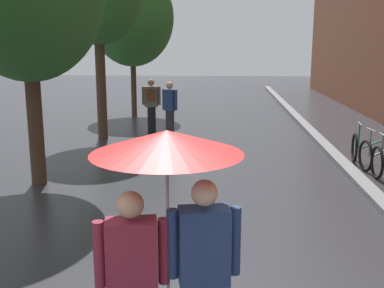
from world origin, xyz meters
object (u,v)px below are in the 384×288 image
street_tree_3 (132,17)px  pedestrian_walking_midground (151,105)px  couple_under_umbrella (168,216)px  pedestrian_walking_far (170,109)px  parked_bicycle_8 (377,147)px

street_tree_3 → pedestrian_walking_midground: 4.85m
pedestrian_walking_midground → street_tree_3: bearing=109.1°
couple_under_umbrella → pedestrian_walking_midground: 11.01m
pedestrian_walking_far → pedestrian_walking_midground: bearing=137.7°
couple_under_umbrella → pedestrian_walking_far: size_ratio=1.25×
pedestrian_walking_midground → pedestrian_walking_far: 0.88m
parked_bicycle_8 → pedestrian_walking_midground: size_ratio=0.68×
couple_under_umbrella → pedestrian_walking_midground: size_ratio=1.23×
street_tree_3 → pedestrian_walking_far: (1.93, -4.30, -2.91)m
couple_under_umbrella → pedestrian_walking_far: couple_under_umbrella is taller
parked_bicycle_8 → pedestrian_walking_far: pedestrian_walking_far is taller
street_tree_3 → parked_bicycle_8: (7.16, -7.08, -3.39)m
pedestrian_walking_far → couple_under_umbrella: bearing=-83.2°
parked_bicycle_8 → pedestrian_walking_midground: pedestrian_walking_midground is taller
couple_under_umbrella → pedestrian_walking_midground: bearing=99.8°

